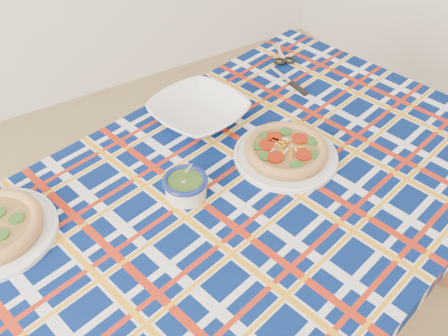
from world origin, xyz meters
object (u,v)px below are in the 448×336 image
dining_table (249,207)px  serving_bowl (199,112)px  main_focaccia_plate (286,150)px  pesto_bowl (185,185)px

dining_table → serving_bowl: (0.03, 0.30, 0.10)m
dining_table → main_focaccia_plate: main_focaccia_plate is taller
pesto_bowl → serving_bowl: pesto_bowl is taller
main_focaccia_plate → pesto_bowl: 0.29m
dining_table → serving_bowl: serving_bowl is taller
pesto_bowl → serving_bowl: size_ratio=0.43×
dining_table → main_focaccia_plate: (0.14, 0.04, 0.10)m
pesto_bowl → main_focaccia_plate: bearing=-3.5°
dining_table → serving_bowl: 0.32m
dining_table → main_focaccia_plate: size_ratio=5.72×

